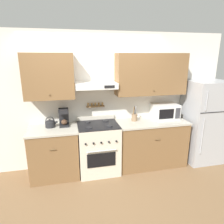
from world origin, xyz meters
TOP-DOWN VIEW (x-y plane):
  - ground_plane at (0.00, 0.00)m, footprint 16.00×16.00m
  - wall_back at (0.11, 0.60)m, footprint 5.20×0.46m
  - counter_left at (-0.79, 0.32)m, footprint 0.85×0.64m
  - counter_right at (1.05, 0.32)m, footprint 1.36×0.64m
  - stove_range at (0.00, 0.30)m, footprint 0.73×0.67m
  - refrigerator at (2.20, 0.28)m, footprint 0.80×0.70m
  - tea_kettle at (-0.83, 0.42)m, footprint 0.22×0.17m
  - coffee_maker at (-0.59, 0.45)m, footprint 0.17×0.21m
  - microwave at (1.37, 0.44)m, footprint 0.50×0.38m
  - utensil_crock at (0.73, 0.42)m, footprint 0.11×0.11m

SIDE VIEW (x-z plane):
  - ground_plane at x=0.00m, z-range 0.00..0.00m
  - counter_right at x=1.05m, z-range 0.00..0.90m
  - counter_left at x=-0.79m, z-range 0.00..0.90m
  - stove_range at x=0.00m, z-range -0.03..0.97m
  - refrigerator at x=2.20m, z-range 0.00..1.65m
  - tea_kettle at x=-0.83m, z-range 0.88..1.07m
  - utensil_crock at x=0.73m, z-range 0.83..1.12m
  - microwave at x=1.37m, z-range 0.90..1.20m
  - coffee_maker at x=-0.59m, z-range 0.90..1.22m
  - wall_back at x=0.11m, z-range 0.17..2.72m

